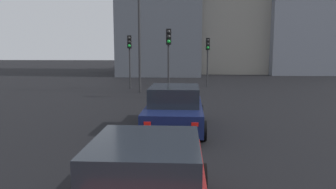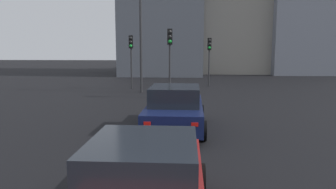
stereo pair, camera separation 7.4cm
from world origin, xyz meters
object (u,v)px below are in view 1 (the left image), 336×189
at_px(traffic_light_near_right, 169,49).
at_px(traffic_light_near_left, 129,51).
at_px(traffic_light_far_left, 208,52).
at_px(car_navy_lead, 175,109).
at_px(street_lamp_kerbside, 139,29).
at_px(car_red_second, 147,187).

bearing_deg(traffic_light_near_right, traffic_light_near_left, -151.29).
relative_size(traffic_light_near_right, traffic_light_far_left, 1.09).
xyz_separation_m(car_navy_lead, traffic_light_near_left, (11.36, 3.47, 1.97)).
bearing_deg(street_lamp_kerbside, car_red_second, -172.00).
distance_m(car_red_second, traffic_light_near_left, 18.16).
xyz_separation_m(traffic_light_near_left, street_lamp_kerbside, (-1.71, -0.94, 1.36)).
distance_m(traffic_light_near_right, traffic_light_far_left, 6.51).
bearing_deg(traffic_light_far_left, car_red_second, -7.88).
distance_m(car_navy_lead, traffic_light_near_right, 7.54).
relative_size(traffic_light_near_left, traffic_light_near_right, 0.95).
height_order(car_navy_lead, traffic_light_near_right, traffic_light_near_right).
height_order(traffic_light_near_left, traffic_light_far_left, traffic_light_near_left).
xyz_separation_m(car_red_second, traffic_light_far_left, (19.55, -2.43, 1.91)).
distance_m(traffic_light_near_left, traffic_light_far_left, 5.90).
bearing_deg(car_red_second, street_lamp_kerbside, 8.54).
height_order(traffic_light_near_left, street_lamp_kerbside, street_lamp_kerbside).
bearing_deg(street_lamp_kerbside, traffic_light_near_left, 28.82).
bearing_deg(car_navy_lead, car_red_second, 179.03).
bearing_deg(street_lamp_kerbside, traffic_light_near_right, -140.58).
height_order(car_navy_lead, traffic_light_near_left, traffic_light_near_left).
bearing_deg(car_navy_lead, traffic_light_near_left, 18.40).
relative_size(traffic_light_near_left, traffic_light_far_left, 1.03).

